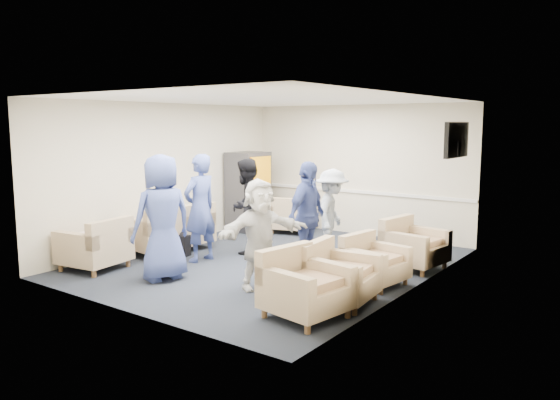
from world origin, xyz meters
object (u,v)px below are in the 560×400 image
Objects in this scene: armchair_left_far at (184,229)px; person_mid_left at (200,208)px; armchair_left_near at (97,248)px; armchair_right_midfar at (372,264)px; person_back_left at (246,206)px; armchair_right_midnear at (336,277)px; vending_machine at (249,191)px; person_mid_right at (307,217)px; armchair_left_mid at (158,234)px; person_front_right at (260,234)px; person_back_right at (332,214)px; person_front_left at (162,217)px; armchair_right_far at (412,247)px; armchair_right_near at (302,289)px; armchair_corner at (291,217)px.

armchair_left_far is 1.16m from person_mid_left.
armchair_left_near reaches higher than armchair_right_midfar.
person_back_left is (-2.72, 0.45, 0.54)m from armchair_right_midfar.
armchair_right_midnear is 0.54× the size of vending_machine.
person_mid_right is (1.57, -0.41, 0.02)m from person_back_left.
armchair_left_mid is 0.68× the size of person_front_right.
person_front_right is at bearing 75.99° from armchair_left_far.
person_front_left is at bearing 131.93° from person_back_right.
person_mid_left reaches higher than armchair_right_midnear.
armchair_right_midnear is 0.53× the size of person_mid_right.
armchair_right_far is 1.79m from person_mid_right.
armchair_right_near is at bearing 70.01° from person_mid_left.
armchair_right_midfar is 1.21m from armchair_right_far.
armchair_right_near is 1.10× the size of armchair_right_midnear.
armchair_left_near is at bearing 125.32° from person_front_right.
armchair_corner is 0.60× the size of vending_machine.
person_mid_right is at bearing 108.92° from person_mid_left.
person_mid_right is at bearing 60.34° from person_back_left.
person_front_right is (1.75, -0.60, -0.13)m from person_mid_left.
person_back_left is (-2.71, 1.44, 0.52)m from armchair_right_midnear.
person_back_left is at bearing 168.22° from person_mid_left.
person_mid_left is at bearing 105.22° from armchair_left_mid.
vending_machine reaches higher than armchair_right_midfar.
person_front_left is at bearing 45.73° from armchair_left_far.
armchair_right_midfar is at bearing -29.43° from person_front_right.
armchair_left_mid is at bearing 106.66° from armchair_right_midfar.
armchair_left_mid reaches higher than armchair_right_near.
person_mid_right is at bearing 41.38° from armchair_right_near.
armchair_left_far is (0.03, 1.86, 0.01)m from armchair_left_near.
armchair_left_far is 2.52m from armchair_corner.
armchair_corner is at bearing 175.92° from person_back_left.
person_back_left is at bearing 88.77° from armchair_right_midfar.
armchair_left_far is 1.08× the size of armchair_right_far.
person_mid_right is at bearing 98.84° from armchair_left_far.
armchair_left_mid is 3.90m from armchair_right_midnear.
vending_machine is at bearing -169.10° from armchair_left_mid.
person_mid_left reaches higher than person_mid_right.
person_back_right is at bearing -22.16° from vending_machine.
person_front_left reaches higher than armchair_left_mid.
armchair_right_far reaches higher than armchair_corner.
armchair_right_near is 2.12m from person_mid_right.
armchair_left_near is 3.84m from armchair_right_near.
person_back_right is (-1.19, 2.69, 0.43)m from armchair_right_near.
vending_machine is at bearing 60.73° from person_front_right.
armchair_corner is (-3.09, 3.41, -0.00)m from armchair_right_midnear.
person_back_left reaches higher than armchair_right_midfar.
armchair_corner is at bearing 78.03° from armchair_right_far.
armchair_right_far is 0.52× the size of person_front_left.
armchair_left_near is 1.15× the size of armchair_right_midfar.
person_back_right is at bearing 167.66° from person_front_left.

